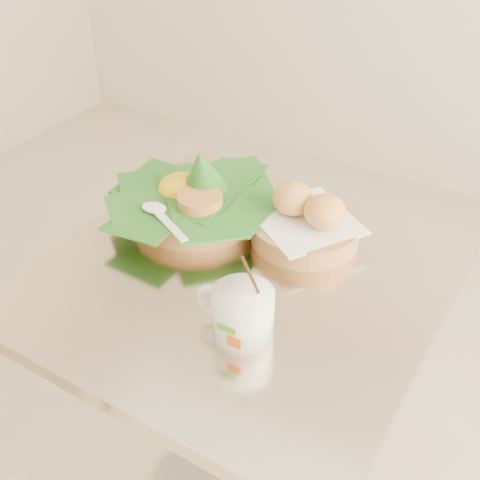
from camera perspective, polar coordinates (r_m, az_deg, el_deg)
The scene contains 5 objects.
floor at distance 1.75m, azimuth -6.03°, elevation -20.03°, with size 3.60×3.60×0.00m, color beige.
cafe_table at distance 1.25m, azimuth -0.02°, elevation -11.09°, with size 0.72×0.72×0.75m.
rice_basket at distance 1.24m, azimuth -4.24°, elevation 4.18°, with size 0.33×0.33×0.17m.
bread_basket at distance 1.17m, azimuth 6.28°, elevation 1.67°, with size 0.25×0.25×0.11m.
coffee_mug at distance 0.95m, azimuth 0.12°, elevation -6.83°, with size 0.14×0.10×0.17m.
Camera 1 is at (0.64, -0.76, 1.44)m, focal length 45.00 mm.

